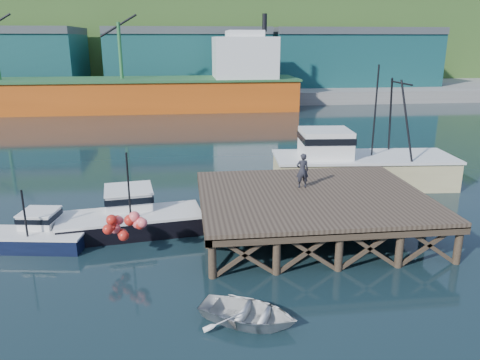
{
  "coord_description": "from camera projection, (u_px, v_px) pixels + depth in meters",
  "views": [
    {
      "loc": [
        -1.21,
        -23.19,
        10.02
      ],
      "look_at": [
        1.82,
        2.0,
        2.42
      ],
      "focal_mm": 35.0,
      "sensor_mm": 36.0,
      "label": 1
    }
  ],
  "objects": [
    {
      "name": "ground",
      "position": [
        211.0,
        235.0,
        25.07
      ],
      "size": [
        300.0,
        300.0,
        0.0
      ],
      "primitive_type": "plane",
      "color": "black",
      "rests_on": "ground"
    },
    {
      "name": "warehouse_right",
      "position": [
        348.0,
        60.0,
        88.46
      ],
      "size": [
        30.0,
        16.0,
        9.0
      ],
      "primitive_type": "cube",
      "color": "#174B4D",
      "rests_on": "far_quay"
    },
    {
      "name": "far_quay",
      "position": [
        189.0,
        88.0,
        91.35
      ],
      "size": [
        160.0,
        40.0,
        2.0
      ],
      "primitive_type": "cube",
      "color": "gray",
      "rests_on": "ground"
    },
    {
      "name": "trawler",
      "position": [
        360.0,
        162.0,
        33.24
      ],
      "size": [
        12.93,
        5.46,
        8.45
      ],
      "rotation": [
        0.0,
        0.0,
        -0.08
      ],
      "color": "#D4C789",
      "rests_on": "ground"
    },
    {
      "name": "hillside",
      "position": [
        186.0,
        36.0,
        117.01
      ],
      "size": [
        220.0,
        50.0,
        22.0
      ],
      "primitive_type": "cube",
      "color": "#2D511E",
      "rests_on": "ground"
    },
    {
      "name": "cargo_ship",
      "position": [
        133.0,
        88.0,
        68.8
      ],
      "size": [
        55.5,
        10.0,
        13.75
      ],
      "color": "#D15413",
      "rests_on": "ground"
    },
    {
      "name": "boat_navy",
      "position": [
        35.0,
        234.0,
        23.54
      ],
      "size": [
        5.39,
        3.21,
        3.23
      ],
      "rotation": [
        0.0,
        0.0,
        -0.15
      ],
      "color": "black",
      "rests_on": "ground"
    },
    {
      "name": "wharf",
      "position": [
        313.0,
        198.0,
        24.97
      ],
      "size": [
        12.0,
        10.0,
        2.62
      ],
      "color": "brown",
      "rests_on": "ground"
    },
    {
      "name": "dockworker",
      "position": [
        302.0,
        170.0,
        25.88
      ],
      "size": [
        0.73,
        0.5,
        1.95
      ],
      "primitive_type": "imported",
      "rotation": [
        0.0,
        0.0,
        3.19
      ],
      "color": "#212129",
      "rests_on": "wharf"
    },
    {
      "name": "boat_black",
      "position": [
        130.0,
        216.0,
        25.38
      ],
      "size": [
        7.83,
        6.52,
        4.65
      ],
      "rotation": [
        0.0,
        0.0,
        0.14
      ],
      "color": "black",
      "rests_on": "ground"
    },
    {
      "name": "warehouse_mid",
      "position": [
        189.0,
        60.0,
        85.02
      ],
      "size": [
        28.0,
        16.0,
        9.0
      ],
      "primitive_type": "cube",
      "color": "#174B4D",
      "rests_on": "far_quay"
    },
    {
      "name": "dinghy",
      "position": [
        248.0,
        313.0,
        17.21
      ],
      "size": [
        4.5,
        4.06,
        0.77
      ],
      "primitive_type": "imported",
      "rotation": [
        0.0,
        0.0,
        1.09
      ],
      "color": "silver",
      "rests_on": "ground"
    }
  ]
}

